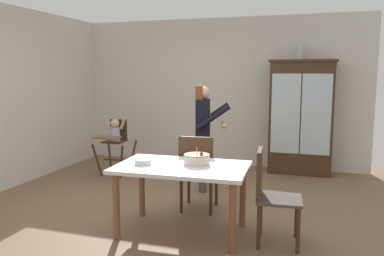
{
  "coord_description": "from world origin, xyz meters",
  "views": [
    {
      "loc": [
        1.66,
        -4.36,
        1.71
      ],
      "look_at": [
        0.08,
        0.7,
        0.95
      ],
      "focal_mm": 35.97,
      "sensor_mm": 36.0,
      "label": 1
    }
  ],
  "objects_px": {
    "ceramic_vase": "(300,52)",
    "dining_chair_right_end": "(269,189)",
    "dining_table": "(182,175)",
    "china_cabinet": "(301,117)",
    "dining_chair_far_side": "(198,168)",
    "high_chair_with_toddler": "(115,136)",
    "adult_person": "(203,125)",
    "birthday_cake": "(197,159)",
    "serving_bowl": "(143,162)"
  },
  "relations": [
    {
      "from": "ceramic_vase",
      "to": "dining_chair_right_end",
      "type": "distance_m",
      "value": 3.31
    },
    {
      "from": "ceramic_vase",
      "to": "dining_table",
      "type": "relative_size",
      "value": 0.19
    },
    {
      "from": "china_cabinet",
      "to": "dining_chair_far_side",
      "type": "distance_m",
      "value": 2.62
    },
    {
      "from": "dining_table",
      "to": "dining_chair_right_end",
      "type": "distance_m",
      "value": 0.92
    },
    {
      "from": "high_chair_with_toddler",
      "to": "adult_person",
      "type": "bearing_deg",
      "value": -15.93
    },
    {
      "from": "adult_person",
      "to": "dining_table",
      "type": "height_order",
      "value": "adult_person"
    },
    {
      "from": "birthday_cake",
      "to": "dining_chair_right_end",
      "type": "relative_size",
      "value": 0.29
    },
    {
      "from": "dining_chair_far_side",
      "to": "dining_table",
      "type": "bearing_deg",
      "value": 88.23
    },
    {
      "from": "dining_table",
      "to": "dining_chair_far_side",
      "type": "height_order",
      "value": "dining_chair_far_side"
    },
    {
      "from": "dining_chair_right_end",
      "to": "serving_bowl",
      "type": "bearing_deg",
      "value": 89.19
    },
    {
      "from": "china_cabinet",
      "to": "dining_chair_far_side",
      "type": "relative_size",
      "value": 2.01
    },
    {
      "from": "ceramic_vase",
      "to": "dining_chair_right_end",
      "type": "relative_size",
      "value": 0.28
    },
    {
      "from": "serving_bowl",
      "to": "dining_table",
      "type": "bearing_deg",
      "value": 9.2
    },
    {
      "from": "high_chair_with_toddler",
      "to": "dining_table",
      "type": "xyz_separation_m",
      "value": [
        1.85,
        -1.93,
        -0.02
      ]
    },
    {
      "from": "high_chair_with_toddler",
      "to": "dining_table",
      "type": "relative_size",
      "value": 0.67
    },
    {
      "from": "high_chair_with_toddler",
      "to": "ceramic_vase",
      "type": "bearing_deg",
      "value": 18.09
    },
    {
      "from": "ceramic_vase",
      "to": "dining_chair_far_side",
      "type": "height_order",
      "value": "ceramic_vase"
    },
    {
      "from": "dining_table",
      "to": "dining_chair_right_end",
      "type": "xyz_separation_m",
      "value": [
        0.91,
        0.02,
        -0.08
      ]
    },
    {
      "from": "china_cabinet",
      "to": "high_chair_with_toddler",
      "type": "bearing_deg",
      "value": -160.7
    },
    {
      "from": "china_cabinet",
      "to": "serving_bowl",
      "type": "distance_m",
      "value": 3.41
    },
    {
      "from": "ceramic_vase",
      "to": "birthday_cake",
      "type": "height_order",
      "value": "ceramic_vase"
    },
    {
      "from": "ceramic_vase",
      "to": "birthday_cake",
      "type": "distance_m",
      "value": 3.26
    },
    {
      "from": "adult_person",
      "to": "dining_chair_right_end",
      "type": "xyz_separation_m",
      "value": [
        1.1,
        -1.48,
        -0.41
      ]
    },
    {
      "from": "ceramic_vase",
      "to": "serving_bowl",
      "type": "height_order",
      "value": "ceramic_vase"
    },
    {
      "from": "ceramic_vase",
      "to": "high_chair_with_toddler",
      "type": "xyz_separation_m",
      "value": [
        -2.91,
        -1.04,
        -1.39
      ]
    },
    {
      "from": "dining_chair_far_side",
      "to": "birthday_cake",
      "type": "bearing_deg",
      "value": 102.35
    },
    {
      "from": "china_cabinet",
      "to": "serving_bowl",
      "type": "height_order",
      "value": "china_cabinet"
    },
    {
      "from": "dining_table",
      "to": "birthday_cake",
      "type": "distance_m",
      "value": 0.23
    },
    {
      "from": "high_chair_with_toddler",
      "to": "serving_bowl",
      "type": "height_order",
      "value": "high_chair_with_toddler"
    },
    {
      "from": "dining_chair_far_side",
      "to": "serving_bowl",
      "type": "bearing_deg",
      "value": 57.45
    },
    {
      "from": "adult_person",
      "to": "dining_chair_far_side",
      "type": "distance_m",
      "value": 0.97
    },
    {
      "from": "ceramic_vase",
      "to": "dining_chair_right_end",
      "type": "bearing_deg",
      "value": -92.81
    },
    {
      "from": "adult_person",
      "to": "dining_chair_far_side",
      "type": "bearing_deg",
      "value": 176.8
    },
    {
      "from": "ceramic_vase",
      "to": "serving_bowl",
      "type": "xyz_separation_m",
      "value": [
        -1.47,
        -3.04,
        -1.28
      ]
    },
    {
      "from": "adult_person",
      "to": "dining_chair_right_end",
      "type": "distance_m",
      "value": 1.89
    },
    {
      "from": "birthday_cake",
      "to": "serving_bowl",
      "type": "relative_size",
      "value": 1.56
    },
    {
      "from": "serving_bowl",
      "to": "dining_chair_right_end",
      "type": "relative_size",
      "value": 0.19
    },
    {
      "from": "adult_person",
      "to": "dining_chair_far_side",
      "type": "relative_size",
      "value": 1.59
    },
    {
      "from": "china_cabinet",
      "to": "high_chair_with_toddler",
      "type": "distance_m",
      "value": 3.16
    },
    {
      "from": "high_chair_with_toddler",
      "to": "dining_chair_far_side",
      "type": "height_order",
      "value": "dining_chair_far_side"
    },
    {
      "from": "china_cabinet",
      "to": "birthday_cake",
      "type": "height_order",
      "value": "china_cabinet"
    },
    {
      "from": "china_cabinet",
      "to": "dining_table",
      "type": "height_order",
      "value": "china_cabinet"
    },
    {
      "from": "high_chair_with_toddler",
      "to": "dining_chair_far_side",
      "type": "xyz_separation_m",
      "value": [
        1.83,
        -1.28,
        -0.1
      ]
    },
    {
      "from": "serving_bowl",
      "to": "dining_chair_far_side",
      "type": "relative_size",
      "value": 0.19
    },
    {
      "from": "dining_table",
      "to": "dining_chair_far_side",
      "type": "xyz_separation_m",
      "value": [
        -0.02,
        0.64,
        -0.08
      ]
    },
    {
      "from": "birthday_cake",
      "to": "dining_chair_far_side",
      "type": "height_order",
      "value": "dining_chair_far_side"
    },
    {
      "from": "adult_person",
      "to": "serving_bowl",
      "type": "distance_m",
      "value": 1.6
    },
    {
      "from": "adult_person",
      "to": "birthday_cake",
      "type": "xyz_separation_m",
      "value": [
        0.32,
        -1.4,
        -0.17
      ]
    },
    {
      "from": "adult_person",
      "to": "dining_table",
      "type": "relative_size",
      "value": 1.08
    },
    {
      "from": "china_cabinet",
      "to": "adult_person",
      "type": "relative_size",
      "value": 1.26
    }
  ]
}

